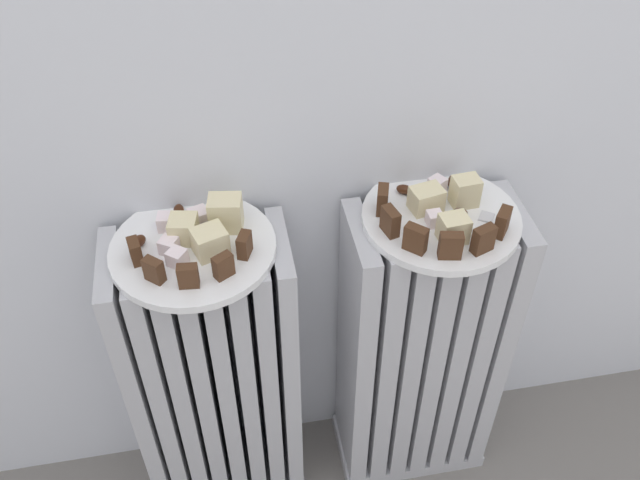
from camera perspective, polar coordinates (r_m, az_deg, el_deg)
radiator_left at (r=1.23m, az=-8.54°, el=-11.58°), size 0.28×0.15×0.62m
radiator_right at (r=1.27m, az=8.21°, el=-9.18°), size 0.28×0.15×0.62m
plate_left at (r=0.99m, az=-10.40°, el=-0.69°), size 0.24×0.24×0.01m
plate_right at (r=1.04m, az=9.92°, el=1.79°), size 0.24×0.24×0.01m
dark_cake_slice_left_0 at (r=0.97m, az=-14.96°, el=-0.91°), size 0.02×0.03×0.04m
dark_cake_slice_left_1 at (r=0.94m, az=-13.52°, el=-2.44°), size 0.03×0.03×0.04m
dark_cake_slice_left_2 at (r=0.92m, az=-10.80°, el=-2.94°), size 0.03×0.02×0.04m
dark_cake_slice_left_3 at (r=0.93m, az=-7.97°, el=-2.13°), size 0.03×0.03×0.04m
dark_cake_slice_left_4 at (r=0.95m, az=-6.24°, el=-0.40°), size 0.02×0.03×0.04m
marble_cake_slice_left_0 at (r=0.99m, az=-11.16°, el=0.89°), size 0.04×0.04×0.04m
marble_cake_slice_left_1 at (r=0.99m, az=-7.77°, el=2.20°), size 0.05×0.04×0.05m
marble_cake_slice_left_2 at (r=0.96m, az=-9.04°, el=-0.15°), size 0.05×0.05×0.04m
turkish_delight_left_0 at (r=1.01m, az=-9.92°, el=1.84°), size 0.03×0.03×0.03m
turkish_delight_left_1 at (r=1.01m, az=-12.55°, el=1.46°), size 0.03×0.03×0.02m
turkish_delight_left_2 at (r=0.96m, az=-11.68°, el=-1.43°), size 0.03×0.03×0.02m
turkish_delight_left_3 at (r=0.98m, az=-12.33°, el=-0.46°), size 0.03×0.03×0.02m
medjool_date_left_0 at (r=1.00m, az=-14.72°, el=-0.11°), size 0.03×0.03×0.02m
medjool_date_left_1 at (r=1.04m, az=-11.55°, el=2.39°), size 0.02×0.03×0.02m
dark_cake_slice_right_0 at (r=1.02m, az=5.17°, el=3.31°), size 0.02×0.04×0.04m
dark_cake_slice_right_1 at (r=0.98m, az=5.80°, el=1.54°), size 0.02×0.03×0.04m
dark_cake_slice_right_2 at (r=0.96m, az=7.86°, el=0.10°), size 0.03×0.03×0.04m
dark_cake_slice_right_3 at (r=0.96m, az=10.70°, el=-0.47°), size 0.03×0.02×0.04m
dark_cake_slice_right_4 at (r=0.98m, az=13.30°, el=0.05°), size 0.04×0.03×0.04m
dark_cake_slice_right_5 at (r=1.01m, az=14.78°, el=1.42°), size 0.03×0.03×0.04m
marble_cake_slice_right_0 at (r=1.05m, az=11.86°, el=3.94°), size 0.04×0.03×0.05m
marble_cake_slice_right_1 at (r=1.03m, az=8.74°, el=3.35°), size 0.05×0.04×0.04m
marble_cake_slice_right_2 at (r=0.98m, az=10.93°, el=0.92°), size 0.04×0.04×0.04m
turkish_delight_right_0 at (r=1.01m, az=9.39°, el=1.74°), size 0.02×0.02×0.02m
turkish_delight_right_1 at (r=1.07m, az=9.62°, el=4.51°), size 0.03×0.03×0.02m
medjool_date_right_0 at (r=1.03m, az=11.37°, el=2.09°), size 0.03×0.02×0.02m
medjool_date_right_1 at (r=1.06m, az=6.96°, el=4.15°), size 0.03×0.03×0.01m
medjool_date_right_2 at (r=1.09m, az=10.85°, el=4.73°), size 0.02×0.03×0.02m
fork at (r=1.02m, az=13.19°, el=0.98°), size 0.06×0.08×0.00m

